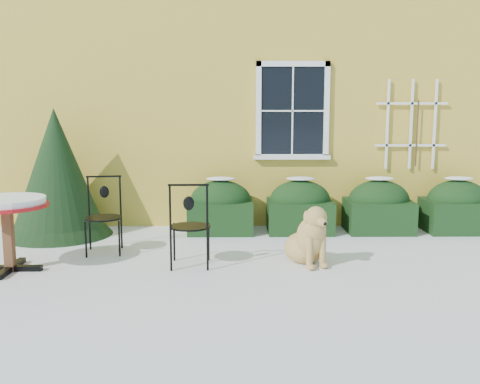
{
  "coord_description": "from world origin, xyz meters",
  "views": [
    {
      "loc": [
        -0.08,
        -6.07,
        1.98
      ],
      "look_at": [
        0.0,
        1.0,
        0.9
      ],
      "focal_mm": 40.0,
      "sensor_mm": 36.0,
      "label": 1
    }
  ],
  "objects_px": {
    "bistro_table": "(7,210)",
    "patio_chair_far": "(104,215)",
    "patio_chair_near": "(190,225)",
    "dog": "(309,240)",
    "evergreen_shrub": "(57,185)"
  },
  "relations": [
    {
      "from": "bistro_table",
      "to": "patio_chair_far",
      "type": "xyz_separation_m",
      "value": [
        0.96,
        0.9,
        -0.24
      ]
    },
    {
      "from": "patio_chair_near",
      "to": "dog",
      "type": "bearing_deg",
      "value": -178.16
    },
    {
      "from": "patio_chair_far",
      "to": "patio_chair_near",
      "type": "bearing_deg",
      "value": -37.84
    },
    {
      "from": "bistro_table",
      "to": "dog",
      "type": "distance_m",
      "value": 3.79
    },
    {
      "from": "patio_chair_far",
      "to": "dog",
      "type": "relative_size",
      "value": 1.19
    },
    {
      "from": "dog",
      "to": "bistro_table",
      "type": "bearing_deg",
      "value": 162.77
    },
    {
      "from": "patio_chair_far",
      "to": "evergreen_shrub",
      "type": "bearing_deg",
      "value": 125.27
    },
    {
      "from": "evergreen_shrub",
      "to": "patio_chair_near",
      "type": "relative_size",
      "value": 1.85
    },
    {
      "from": "patio_chair_near",
      "to": "patio_chair_far",
      "type": "distance_m",
      "value": 1.46
    },
    {
      "from": "patio_chair_near",
      "to": "dog",
      "type": "height_order",
      "value": "patio_chair_near"
    },
    {
      "from": "evergreen_shrub",
      "to": "patio_chair_near",
      "type": "height_order",
      "value": "evergreen_shrub"
    },
    {
      "from": "dog",
      "to": "evergreen_shrub",
      "type": "bearing_deg",
      "value": 134.87
    },
    {
      "from": "dog",
      "to": "patio_chair_near",
      "type": "bearing_deg",
      "value": 162.03
    },
    {
      "from": "bistro_table",
      "to": "patio_chair_far",
      "type": "distance_m",
      "value": 1.34
    },
    {
      "from": "evergreen_shrub",
      "to": "bistro_table",
      "type": "distance_m",
      "value": 1.94
    }
  ]
}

